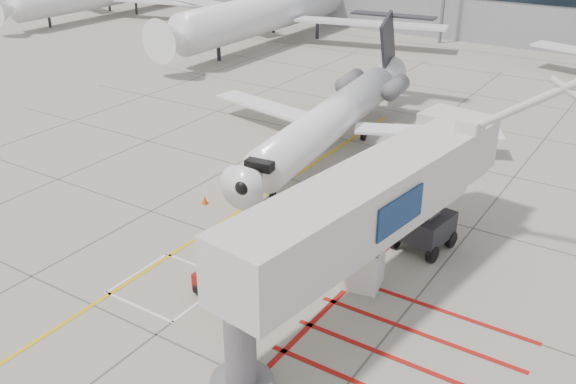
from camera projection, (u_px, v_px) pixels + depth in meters
The scene contains 8 objects.
ground_plane at pixel (217, 288), 29.41m from camera, with size 260.00×260.00×0.00m, color gray.
regional_jet at pixel (320, 107), 41.46m from camera, with size 22.70×28.62×7.50m, color white, non-canonical shape.
jet_bridge at pixel (354, 223), 26.69m from camera, with size 9.53×20.12×8.05m, color silver, non-canonical shape.
pushback_tug at pixel (220, 283), 28.67m from camera, with size 2.23×1.40×1.30m, color maroon, non-canonical shape.
baggage_cart at pixel (287, 242), 32.09m from camera, with size 1.85×1.17×1.17m, color #55565A, non-canonical shape.
ground_power_unit at pixel (352, 262), 29.40m from camera, with size 2.75×1.61×2.18m, color silver, non-canonical shape.
cone_nose at pixel (205, 200), 37.12m from camera, with size 0.36×0.36×0.50m, color #E23D0B.
cone_side at pixel (262, 234), 33.48m from camera, with size 0.37×0.37×0.51m, color #E93C0C.
Camera 1 is at (16.14, -18.84, 16.72)m, focal length 40.00 mm.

